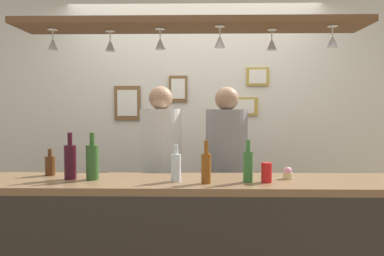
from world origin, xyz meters
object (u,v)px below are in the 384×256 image
drink_can (267,172)px  person_middle_white_patterned_shirt (161,166)px  bottle_beer_brown_stubby (50,165)px  bottle_beer_green_import (248,165)px  bottle_beer_amber_tall (206,167)px  bottle_wine_dark_red (70,161)px  picture_frame_crest (178,89)px  bottle_champagne_green (92,161)px  picture_frame_caricature (127,103)px  cupcake (288,173)px  picture_frame_lower_pair (243,106)px  bottle_soda_clear (176,167)px  person_right_grey_shirt (226,167)px  picture_frame_upper_small (258,77)px

drink_can → person_middle_white_patterned_shirt: bearing=133.2°
bottle_beer_brown_stubby → bottle_beer_green_import: bearing=-9.4°
bottle_beer_amber_tall → bottle_beer_brown_stubby: bearing=166.4°
bottle_wine_dark_red → picture_frame_crest: size_ratio=1.15×
bottle_champagne_green → picture_frame_caricature: (-0.04, 1.41, 0.39)m
bottle_beer_brown_stubby → drink_can: 1.44m
cupcake → picture_frame_lower_pair: (-0.14, 1.36, 0.44)m
drink_can → cupcake: 0.20m
person_middle_white_patterned_shirt → bottle_soda_clear: bearing=-77.2°
bottle_beer_amber_tall → cupcake: bearing=16.8°
person_middle_white_patterned_shirt → bottle_beer_green_import: (0.62, -0.77, 0.12)m
person_right_grey_shirt → drink_can: 0.80m
bottle_beer_green_import → picture_frame_upper_small: size_ratio=1.18×
person_middle_white_patterned_shirt → bottle_soda_clear: (0.17, -0.76, 0.11)m
person_right_grey_shirt → cupcake: bearing=-61.8°
picture_frame_crest → picture_frame_lower_pair: (0.64, 0.00, -0.17)m
person_right_grey_shirt → bottle_wine_dark_red: person_right_grey_shirt is taller
person_middle_white_patterned_shirt → drink_can: bearing=-46.8°
person_right_grey_shirt → bottle_soda_clear: (-0.37, -0.76, 0.12)m
cupcake → bottle_beer_amber_tall: bearing=-163.2°
drink_can → picture_frame_crest: bearing=113.0°
picture_frame_caricature → person_middle_white_patterned_shirt: bearing=-60.0°
bottle_soda_clear → cupcake: bottle_soda_clear is taller
person_middle_white_patterned_shirt → bottle_wine_dark_red: person_middle_white_patterned_shirt is taller
bottle_beer_green_import → cupcake: size_ratio=3.33×
bottle_beer_brown_stubby → cupcake: (1.58, -0.10, -0.03)m
bottle_beer_green_import → bottle_soda_clear: bottle_beer_green_import is taller
picture_frame_crest → picture_frame_caricature: size_ratio=0.76×
drink_can → bottle_beer_amber_tall: bearing=-174.3°
person_right_grey_shirt → bottle_wine_dark_red: (-1.05, -0.70, 0.14)m
picture_frame_caricature → picture_frame_crest: bearing=0.0°
picture_frame_upper_small → picture_frame_caricature: 1.32m
bottle_champagne_green → cupcake: (1.25, 0.05, -0.08)m
bottle_beer_amber_tall → picture_frame_caricature: size_ratio=0.76×
person_right_grey_shirt → bottle_beer_amber_tall: (-0.18, -0.81, 0.12)m
cupcake → bottle_beer_brown_stubby: bearing=176.5°
person_right_grey_shirt → picture_frame_crest: 1.07m
bottle_beer_green_import → bottle_champagne_green: size_ratio=0.87×
person_middle_white_patterned_shirt → picture_frame_upper_small: picture_frame_upper_small is taller
picture_frame_caricature → picture_frame_upper_small: bearing=0.0°
drink_can → bottle_champagne_green: bearing=176.4°
person_right_grey_shirt → drink_can: size_ratio=13.43×
bottle_beer_green_import → bottle_wine_dark_red: (-1.12, 0.07, 0.01)m
picture_frame_crest → bottle_soda_clear: bearing=-87.2°
person_middle_white_patterned_shirt → person_right_grey_shirt: 0.54m
person_middle_white_patterned_shirt → picture_frame_crest: bearing=81.8°
bottle_soda_clear → picture_frame_caricature: 1.62m
bottle_beer_brown_stubby → bottle_champagne_green: bottle_champagne_green is taller
bottle_champagne_green → cupcake: bottle_champagne_green is taller
picture_frame_upper_small → cupcake: bearing=-90.1°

